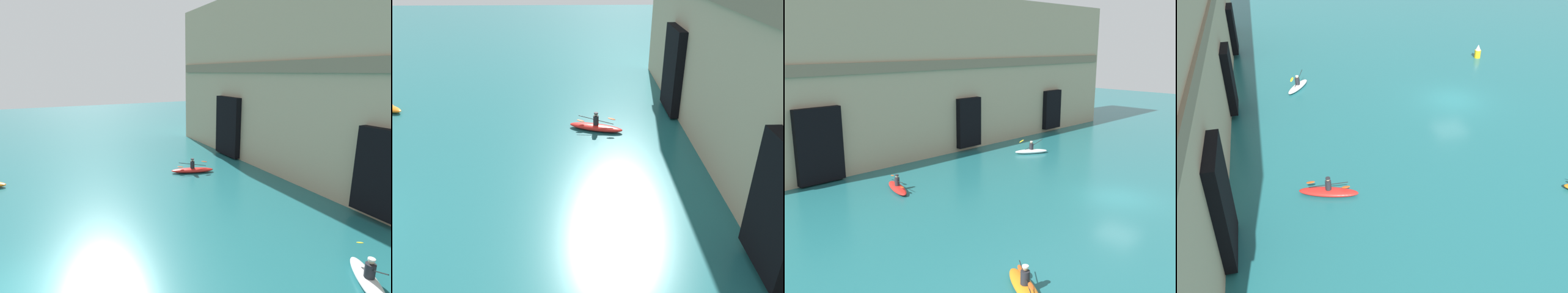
# 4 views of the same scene
# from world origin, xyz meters

# --- Properties ---
(kayak_red) EXTENTS (1.69, 3.14, 1.05)m
(kayak_red) POSITION_xyz_m (-8.80, 10.63, 0.21)
(kayak_red) COLOR red
(kayak_red) RESTS_ON ground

